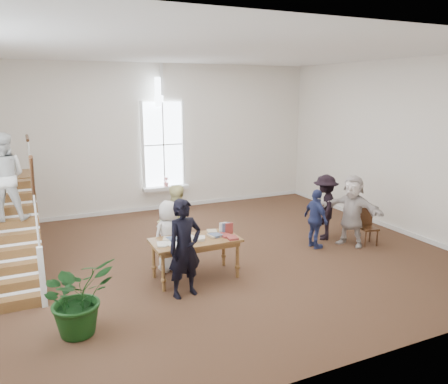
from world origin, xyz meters
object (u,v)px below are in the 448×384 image
elderly_woman (169,236)px  woman_cluster_c (352,211)px  woman_cluster_a (316,219)px  woman_cluster_b (325,207)px  person_yellow (175,223)px  library_table (195,243)px  side_chair (367,224)px  police_officer (185,248)px  floor_plant (78,296)px

elderly_woman → woman_cluster_c: woman_cluster_c is taller
woman_cluster_a → woman_cluster_c: (0.90, -0.20, 0.15)m
woman_cluster_b → person_yellow: bearing=-56.0°
library_table → woman_cluster_b: woman_cluster_b is taller
person_yellow → side_chair: size_ratio=1.91×
library_table → police_officer: police_officer is taller
police_officer → elderly_woman: (0.10, 1.25, -0.17)m
floor_plant → side_chair: size_ratio=1.37×
library_table → side_chair: size_ratio=1.95×
elderly_woman → police_officer: bearing=70.5°
woman_cluster_a → woman_cluster_c: size_ratio=0.83×
library_table → woman_cluster_c: size_ratio=1.01×
woman_cluster_c → side_chair: woman_cluster_c is taller
side_chair → floor_plant: bearing=-158.5°
woman_cluster_b → side_chair: 1.09m
woman_cluster_a → elderly_woman: bearing=87.3°
library_table → side_chair: bearing=1.7°
library_table → side_chair: side_chair is taller
woman_cluster_b → floor_plant: 6.55m
woman_cluster_a → library_table: bearing=97.5°
elderly_woman → side_chair: (4.90, -0.48, -0.26)m
elderly_woman → side_chair: 4.93m
library_table → elderly_woman: bearing=120.4°
woman_cluster_c → floor_plant: (-6.52, -1.40, -0.25)m
woman_cluster_a → side_chair: (1.32, -0.30, -0.23)m
person_yellow → side_chair: (4.60, -0.98, -0.36)m
woman_cluster_c → floor_plant: woman_cluster_c is taller
elderly_woman → woman_cluster_a: (3.58, -0.18, -0.03)m
woman_cluster_b → woman_cluster_c: woman_cluster_c is taller
person_yellow → woman_cluster_a: person_yellow is taller
police_officer → floor_plant: bearing=-175.2°
woman_cluster_a → woman_cluster_b: (0.60, 0.45, 0.11)m
elderly_woman → woman_cluster_a: elderly_woman is taller
elderly_woman → woman_cluster_c: (4.48, -0.38, 0.12)m
woman_cluster_c → elderly_woman: bearing=-124.1°
elderly_woman → side_chair: elderly_woman is taller
library_table → police_officer: bearing=-124.2°
floor_plant → library_table: bearing=26.3°
library_table → woman_cluster_b: (3.83, 0.87, 0.09)m
person_yellow → elderly_woman: bearing=50.0°
library_table → person_yellow: 1.10m
person_yellow → woman_cluster_c: woman_cluster_c is taller
library_table → police_officer: (-0.45, -0.65, 0.18)m
library_table → woman_cluster_b: size_ratio=1.06×
library_table → floor_plant: 2.66m
woman_cluster_b → woman_cluster_c: bearing=62.2°
person_yellow → woman_cluster_a: bearing=159.3°
police_officer → elderly_woman: size_ratio=1.22×
police_officer → side_chair: police_officer is taller
woman_cluster_a → woman_cluster_c: woman_cluster_c is taller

